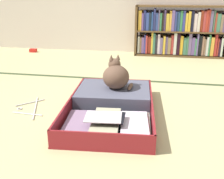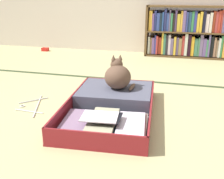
# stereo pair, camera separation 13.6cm
# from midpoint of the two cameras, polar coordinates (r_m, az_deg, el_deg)

# --- Properties ---
(ground_plane) EXTENTS (10.00, 10.00, 0.00)m
(ground_plane) POSITION_cam_midpoint_polar(r_m,az_deg,el_deg) (1.86, -2.74, -7.27)
(ground_plane) COLOR #BCB881
(tatami_border) EXTENTS (4.80, 0.05, 0.00)m
(tatami_border) POSITION_cam_midpoint_polar(r_m,az_deg,el_deg) (2.77, 1.88, 2.02)
(tatami_border) COLOR #354528
(tatami_border) RESTS_ON ground_plane
(bookshelf) EXTENTS (1.27, 0.23, 0.69)m
(bookshelf) POSITION_cam_midpoint_polar(r_m,az_deg,el_deg) (3.91, 13.24, 11.67)
(bookshelf) COLOR brown
(bookshelf) RESTS_ON ground_plane
(open_suitcase) EXTENTS (0.69, 1.04, 0.12)m
(open_suitcase) POSITION_cam_midpoint_polar(r_m,az_deg,el_deg) (2.04, -1.92, -3.14)
(open_suitcase) COLOR maroon
(open_suitcase) RESTS_ON ground_plane
(black_cat) EXTENTS (0.28, 0.29, 0.27)m
(black_cat) POSITION_cam_midpoint_polar(r_m,az_deg,el_deg) (2.15, -0.99, 2.86)
(black_cat) COLOR brown
(black_cat) RESTS_ON open_suitcase
(clothes_hanger) EXTENTS (0.29, 0.42, 0.01)m
(clothes_hanger) POSITION_cam_midpoint_polar(r_m,az_deg,el_deg) (2.20, -18.67, -3.74)
(clothes_hanger) COLOR silver
(clothes_hanger) RESTS_ON ground_plane
(small_red_pouch) EXTENTS (0.10, 0.07, 0.05)m
(small_red_pouch) POSITION_cam_midpoint_polar(r_m,az_deg,el_deg) (4.31, -17.28, 7.93)
(small_red_pouch) COLOR red
(small_red_pouch) RESTS_ON ground_plane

